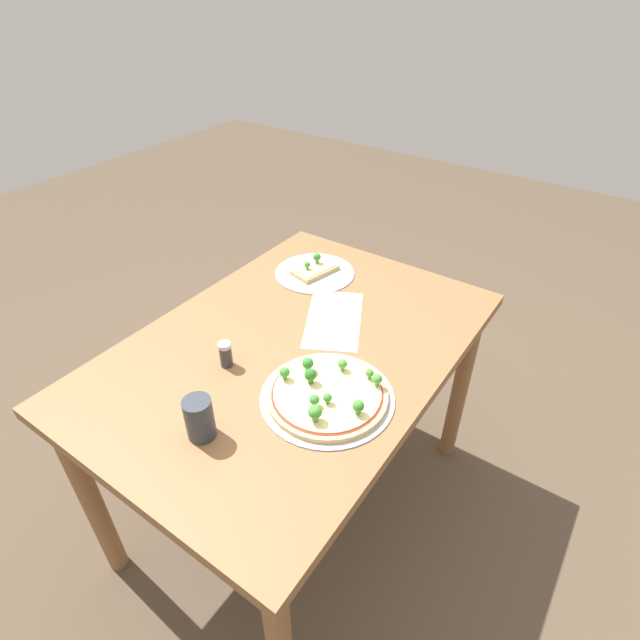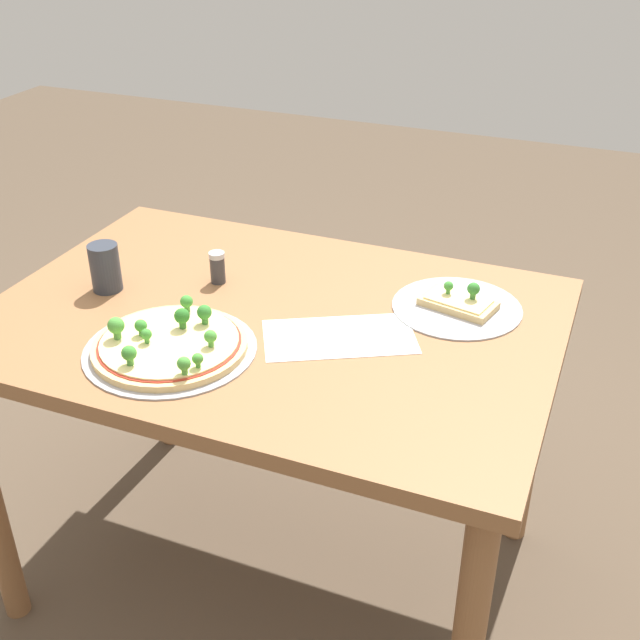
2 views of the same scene
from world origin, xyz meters
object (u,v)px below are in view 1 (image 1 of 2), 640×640
dining_table (294,370)px  condiment_shaker (226,354)px  pizza_tray_whole (327,394)px  pizza_tray_slice (315,271)px  drinking_cup (199,418)px

dining_table → condiment_shaker: 0.25m
pizza_tray_whole → pizza_tray_slice: bearing=-141.9°
drinking_cup → dining_table: bearing=-175.6°
pizza_tray_slice → drinking_cup: bearing=15.5°
pizza_tray_slice → dining_table: bearing=26.3°
pizza_tray_whole → pizza_tray_slice: size_ratio=1.22×
dining_table → pizza_tray_slice: pizza_tray_slice is taller
pizza_tray_slice → condiment_shaker: 0.56m
drinking_cup → condiment_shaker: bearing=-149.9°
drinking_cup → pizza_tray_slice: bearing=-164.5°
pizza_tray_whole → condiment_shaker: 0.31m
drinking_cup → condiment_shaker: (-0.22, -0.13, -0.02)m
dining_table → condiment_shaker: (0.18, -0.10, 0.14)m
drinking_cup → pizza_tray_whole: bearing=147.0°
condiment_shaker → dining_table: bearing=151.9°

